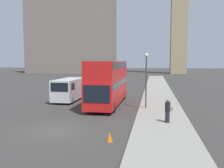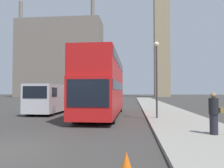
{
  "view_description": "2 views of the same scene",
  "coord_description": "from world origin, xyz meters",
  "px_view_note": "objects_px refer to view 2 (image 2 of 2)",
  "views": [
    {
      "loc": [
        6.31,
        -14.97,
        4.45
      ],
      "look_at": [
        2.27,
        9.14,
        2.21
      ],
      "focal_mm": 40.0,
      "sensor_mm": 36.0,
      "label": 1
    },
    {
      "loc": [
        4.1,
        -6.51,
        1.86
      ],
      "look_at": [
        1.76,
        17.38,
        2.72
      ],
      "focal_mm": 35.0,
      "sensor_mm": 36.0,
      "label": 2
    }
  ],
  "objects_px": {
    "street_lamp": "(157,67)",
    "white_van": "(50,98)",
    "red_double_decker_bus": "(103,84)",
    "pedestrian": "(214,114)",
    "clock_tower": "(161,4)"
  },
  "relations": [
    {
      "from": "clock_tower",
      "to": "red_double_decker_bus",
      "type": "height_order",
      "value": "clock_tower"
    },
    {
      "from": "red_double_decker_bus",
      "to": "white_van",
      "type": "bearing_deg",
      "value": 161.13
    },
    {
      "from": "red_double_decker_bus",
      "to": "white_van",
      "type": "relative_size",
      "value": 1.82
    },
    {
      "from": "street_lamp",
      "to": "pedestrian",
      "type": "bearing_deg",
      "value": -72.57
    },
    {
      "from": "clock_tower",
      "to": "street_lamp",
      "type": "bearing_deg",
      "value": -97.6
    },
    {
      "from": "clock_tower",
      "to": "street_lamp",
      "type": "relative_size",
      "value": 13.76
    },
    {
      "from": "street_lamp",
      "to": "white_van",
      "type": "bearing_deg",
      "value": 156.87
    },
    {
      "from": "red_double_decker_bus",
      "to": "street_lamp",
      "type": "distance_m",
      "value": 4.49
    },
    {
      "from": "clock_tower",
      "to": "pedestrian",
      "type": "distance_m",
      "value": 82.07
    },
    {
      "from": "white_van",
      "to": "street_lamp",
      "type": "height_order",
      "value": "street_lamp"
    },
    {
      "from": "clock_tower",
      "to": "red_double_decker_bus",
      "type": "bearing_deg",
      "value": -101.06
    },
    {
      "from": "red_double_decker_bus",
      "to": "pedestrian",
      "type": "relative_size",
      "value": 6.65
    },
    {
      "from": "clock_tower",
      "to": "white_van",
      "type": "relative_size",
      "value": 11.25
    },
    {
      "from": "white_van",
      "to": "street_lamp",
      "type": "relative_size",
      "value": 1.22
    },
    {
      "from": "white_van",
      "to": "pedestrian",
      "type": "relative_size",
      "value": 3.66
    }
  ]
}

